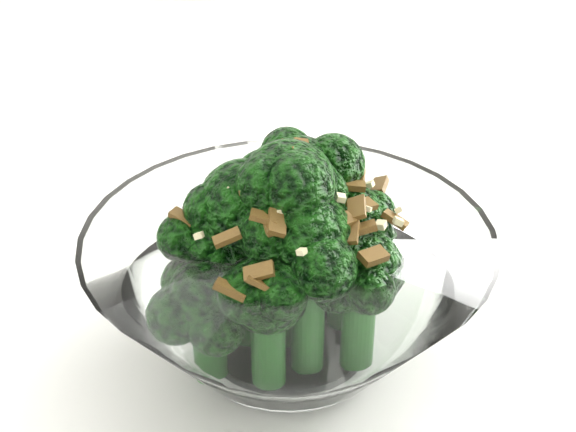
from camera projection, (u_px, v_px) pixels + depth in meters
name	position (u px, v px, depth m)	size (l,w,h in m)	color
table	(379.00, 264.00, 0.65)	(1.41, 1.19, 0.75)	white
broccoli_dish	(287.00, 279.00, 0.43)	(0.20, 0.20, 0.12)	white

